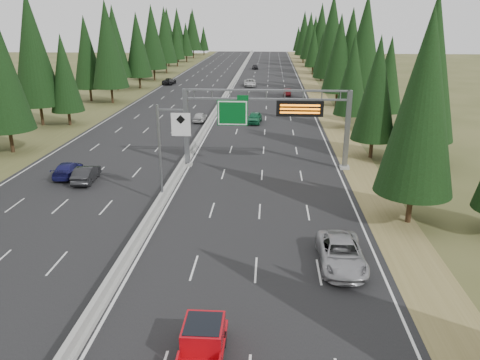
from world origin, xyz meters
name	(u,v)px	position (x,y,z in m)	size (l,w,h in m)	color
road	(226,97)	(0.00, 80.00, 0.04)	(32.00, 260.00, 0.08)	black
shoulder_right	(318,98)	(17.80, 80.00, 0.03)	(3.60, 260.00, 0.06)	olive
shoulder_left	(135,96)	(-17.80, 80.00, 0.03)	(3.60, 260.00, 0.06)	#454A22
median_barrier	(226,95)	(0.00, 80.00, 0.41)	(0.70, 260.00, 0.85)	gray
sign_gantry	(273,117)	(8.92, 34.88, 5.27)	(16.75, 0.98, 7.80)	slate
hov_sign_pole	(167,147)	(0.58, 24.97, 4.72)	(2.80, 0.50, 8.00)	slate
tree_row_right	(350,51)	(22.15, 73.75, 9.11)	(11.65, 239.61, 18.99)	black
tree_row_left	(94,48)	(-21.82, 71.41, 9.48)	(11.86, 239.45, 18.88)	black
silver_minivan	(341,254)	(13.13, 15.37, 0.88)	(2.65, 5.74, 1.60)	#9B9A9F
red_pickup	(202,344)	(5.93, 6.42, 1.01)	(1.85, 5.18, 1.69)	black
car_ahead_green	(254,118)	(6.44, 56.05, 0.86)	(1.83, 4.56, 1.55)	#16613C
car_ahead_dkred	(287,92)	(11.95, 81.70, 0.72)	(1.36, 3.90, 1.28)	#4B0A0E
car_ahead_dkgrey	(291,104)	(12.18, 68.22, 0.76)	(1.90, 4.68, 1.36)	black
car_ahead_white	(250,83)	(4.05, 94.51, 0.85)	(2.55, 5.54, 1.54)	silver
car_ahead_far	(255,67)	(3.94, 131.63, 0.76)	(1.61, 4.00, 1.36)	black
car_onc_near	(86,174)	(-8.11, 29.54, 0.82)	(1.57, 4.51, 1.49)	black
car_onc_blue	(68,169)	(-10.45, 30.91, 0.76)	(1.90, 4.68, 1.36)	navy
car_onc_white	(200,117)	(-1.50, 56.50, 0.77)	(1.63, 4.05, 1.38)	#B3B3B3
car_onc_far	(169,81)	(-14.50, 96.65, 0.78)	(2.33, 5.06, 1.41)	black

